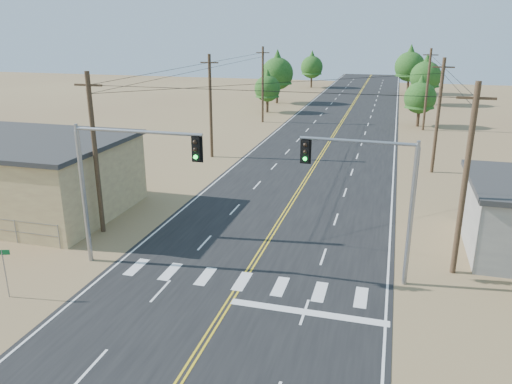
% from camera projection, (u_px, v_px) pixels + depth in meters
% --- Properties ---
extents(ground, '(220.00, 220.00, 0.00)m').
position_uv_depth(ground, '(178.00, 384.00, 18.23)').
color(ground, '#937E4F').
rests_on(ground, ground).
extents(road, '(15.00, 200.00, 0.02)m').
position_uv_depth(road, '(312.00, 169.00, 45.67)').
color(road, black).
rests_on(road, ground).
extents(utility_pole_left_near, '(1.80, 0.30, 10.00)m').
position_uv_depth(utility_pole_left_near, '(95.00, 153.00, 30.25)').
color(utility_pole_left_near, '#4C3826').
rests_on(utility_pole_left_near, ground).
extents(utility_pole_left_mid, '(1.80, 0.30, 10.00)m').
position_uv_depth(utility_pole_left_mid, '(211.00, 106.00, 48.55)').
color(utility_pole_left_mid, '#4C3826').
rests_on(utility_pole_left_mid, ground).
extents(utility_pole_left_far, '(1.80, 0.30, 10.00)m').
position_uv_depth(utility_pole_left_far, '(263.00, 84.00, 66.85)').
color(utility_pole_left_far, '#4C3826').
rests_on(utility_pole_left_far, ground).
extents(utility_pole_right_near, '(1.80, 0.30, 10.00)m').
position_uv_depth(utility_pole_right_near, '(465.00, 180.00, 24.94)').
color(utility_pole_right_near, '#4C3826').
rests_on(utility_pole_right_near, ground).
extents(utility_pole_right_mid, '(1.80, 0.30, 10.00)m').
position_uv_depth(utility_pole_right_mid, '(438.00, 115.00, 43.23)').
color(utility_pole_right_mid, '#4C3826').
rests_on(utility_pole_right_mid, ground).
extents(utility_pole_right_far, '(1.80, 0.30, 10.00)m').
position_uv_depth(utility_pole_right_far, '(427.00, 89.00, 61.53)').
color(utility_pole_right_far, '#4C3826').
rests_on(utility_pole_right_far, ground).
extents(signal_mast_left, '(7.02, 0.46, 7.70)m').
position_uv_depth(signal_mast_left, '(116.00, 173.00, 25.75)').
color(signal_mast_left, gray).
rests_on(signal_mast_left, ground).
extents(signal_mast_right, '(5.72, 0.44, 7.41)m').
position_uv_depth(signal_mast_right, '(379.00, 188.00, 24.23)').
color(signal_mast_right, gray).
rests_on(signal_mast_right, ground).
extents(street_sign, '(0.72, 0.25, 2.49)m').
position_uv_depth(street_sign, '(4.00, 266.00, 23.59)').
color(street_sign, gray).
rests_on(street_sign, ground).
extents(tree_left_near, '(3.91, 3.91, 6.51)m').
position_uv_depth(tree_left_near, '(267.00, 86.00, 75.05)').
color(tree_left_near, '#3F2D1E').
rests_on(tree_left_near, ground).
extents(tree_left_mid, '(5.38, 5.38, 8.96)m').
position_uv_depth(tree_left_mid, '(277.00, 70.00, 83.84)').
color(tree_left_mid, '#3F2D1E').
rests_on(tree_left_mid, ground).
extents(tree_left_far, '(4.67, 4.67, 7.79)m').
position_uv_depth(tree_left_far, '(312.00, 65.00, 106.01)').
color(tree_left_far, '#3F2D1E').
rests_on(tree_left_far, ground).
extents(tree_right_near, '(4.05, 4.05, 6.76)m').
position_uv_depth(tree_right_near, '(420.00, 95.00, 64.19)').
color(tree_right_near, '#3F2D1E').
rests_on(tree_right_near, ground).
extents(tree_right_mid, '(5.02, 5.02, 8.37)m').
position_uv_depth(tree_right_mid, '(426.00, 74.00, 82.09)').
color(tree_right_mid, '#3F2D1E').
rests_on(tree_right_mid, ground).
extents(tree_right_far, '(5.64, 5.64, 9.40)m').
position_uv_depth(tree_right_far, '(410.00, 63.00, 95.67)').
color(tree_right_far, '#3F2D1E').
rests_on(tree_right_far, ground).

